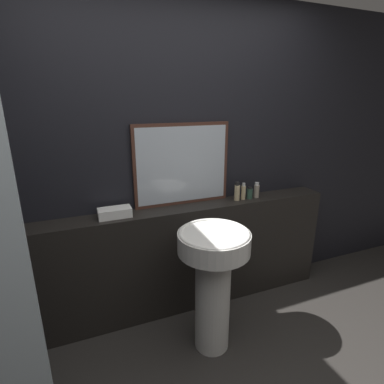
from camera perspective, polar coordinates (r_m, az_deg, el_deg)
The scene contains 9 objects.
wall_back at distance 2.44m, azimuth -3.38°, elevation 5.47°, with size 8.00×0.06×2.50m.
vanity_counter at distance 2.59m, azimuth -2.02°, elevation -12.54°, with size 2.67×0.23×0.92m.
pedestal_sink at distance 2.14m, azimuth 4.05°, elevation -15.47°, with size 0.49×0.49×0.92m.
mirror at distance 2.41m, azimuth -1.87°, elevation 5.22°, with size 0.80×0.03×0.66m.
towel_stack at distance 2.28m, azimuth -14.50°, elevation -3.82°, with size 0.24×0.12×0.07m.
shampoo_bottle at distance 2.58m, azimuth 8.58°, elevation 0.03°, with size 0.05×0.05×0.16m.
conditioner_bottle at distance 2.61m, azimuth 9.76°, elevation 0.04°, with size 0.04×0.04×0.15m.
lotion_bottle at distance 2.65m, azimuth 10.93°, elevation -0.20°, with size 0.05×0.05×0.10m.
body_wash_bottle at distance 2.68m, azimuth 12.18°, elevation 0.27°, with size 0.05×0.05×0.14m.
Camera 1 is at (-0.75, -0.76, 1.76)m, focal length 28.00 mm.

